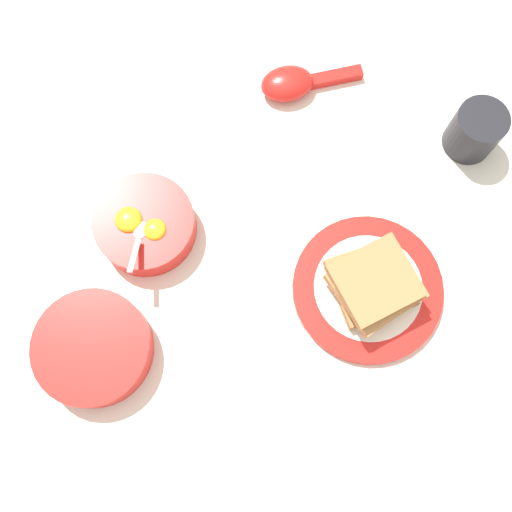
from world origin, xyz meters
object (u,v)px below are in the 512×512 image
Objects in this scene: toast_plate at (368,289)px; toast_sandwich at (374,284)px; congee_bowl at (93,348)px; egg_bowl at (145,225)px; drinking_cup at (475,130)px; soup_spoon at (293,83)px.

toast_plate is 0.03m from toast_sandwich.
congee_bowl is (-0.23, 0.29, 0.02)m from toast_plate.
egg_bowl reaches higher than toast_plate.
drinking_cup is at bearing -47.93° from egg_bowl.
drinking_cup is at bearing -33.98° from congee_bowl.
toast_sandwich is at bearing -136.58° from soup_spoon.
drinking_cup is at bearing -9.59° from toast_plate.
egg_bowl is 0.32m from toast_plate.
egg_bowl is 0.71× the size of toast_plate.
egg_bowl is at bearing 100.04° from toast_sandwich.
congee_bowl is (-0.23, 0.29, -0.02)m from toast_sandwich.
drinking_cup is at bearing -83.54° from soup_spoon.
toast_sandwich is at bearing -77.66° from toast_plate.
congee_bowl is 0.61m from drinking_cup.
toast_plate is 1.42× the size of soup_spoon.
egg_bowl is 0.32m from toast_sandwich.
toast_sandwich reaches higher than soup_spoon.
congee_bowl is at bearing 146.02° from drinking_cup.
egg_bowl is at bearing 132.07° from drinking_cup.
drinking_cup is (0.27, -0.04, -0.00)m from toast_sandwich.
soup_spoon is 0.48m from congee_bowl.
egg_bowl is at bearing 162.88° from soup_spoon.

